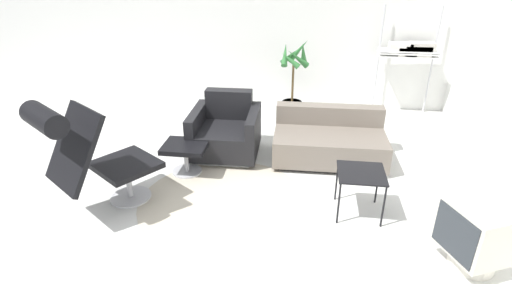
{
  "coord_description": "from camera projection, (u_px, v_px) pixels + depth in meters",
  "views": [
    {
      "loc": [
        0.92,
        -3.68,
        2.46
      ],
      "look_at": [
        0.38,
        0.3,
        0.55
      ],
      "focal_mm": 28.0,
      "sensor_mm": 36.0,
      "label": 1
    }
  ],
  "objects": [
    {
      "name": "side_table",
      "position": [
        361.0,
        176.0,
        4.0
      ],
      "size": [
        0.47,
        0.47,
        0.48
      ],
      "color": "black",
      "rests_on": "ground_plane"
    },
    {
      "name": "ground_plane",
      "position": [
        219.0,
        196.0,
        4.46
      ],
      "size": [
        12.0,
        12.0,
        0.0
      ],
      "primitive_type": "plane",
      "color": "silver"
    },
    {
      "name": "crt_television",
      "position": [
        479.0,
        234.0,
        3.32
      ],
      "size": [
        0.67,
        0.66,
        0.62
      ],
      "rotation": [
        0.0,
        0.0,
        1.99
      ],
      "color": "beige",
      "rests_on": "ground_plane"
    },
    {
      "name": "shelf_unit",
      "position": [
        411.0,
        51.0,
        6.29
      ],
      "size": [
        0.91,
        0.28,
        1.73
      ],
      "color": "#BCBCC1",
      "rests_on": "ground_plane"
    },
    {
      "name": "armchair_red",
      "position": [
        226.0,
        133.0,
        5.3
      ],
      "size": [
        0.89,
        0.87,
        0.8
      ],
      "rotation": [
        0.0,
        0.0,
        3.17
      ],
      "color": "silver",
      "rests_on": "ground_plane"
    },
    {
      "name": "wall_back",
      "position": [
        256.0,
        22.0,
        6.68
      ],
      "size": [
        12.0,
        0.09,
        2.8
      ],
      "color": "silver",
      "rests_on": "ground_plane"
    },
    {
      "name": "potted_plant",
      "position": [
        293.0,
        86.0,
        6.38
      ],
      "size": [
        0.49,
        0.53,
        1.28
      ],
      "color": "#333338",
      "rests_on": "ground_plane"
    },
    {
      "name": "couch_low",
      "position": [
        329.0,
        142.0,
        5.17
      ],
      "size": [
        1.43,
        0.87,
        0.64
      ],
      "rotation": [
        0.0,
        0.0,
        3.16
      ],
      "color": "black",
      "rests_on": "ground_plane"
    },
    {
      "name": "lounge_chair",
      "position": [
        85.0,
        148.0,
        3.85
      ],
      "size": [
        1.11,
        1.22,
        1.25
      ],
      "rotation": [
        0.0,
        0.0,
        -0.62
      ],
      "color": "#BCBCC1",
      "rests_on": "ground_plane"
    },
    {
      "name": "round_rug",
      "position": [
        224.0,
        201.0,
        4.36
      ],
      "size": [
        1.86,
        1.86,
        0.01
      ],
      "color": "#BCB29E",
      "rests_on": "ground_plane"
    },
    {
      "name": "ottoman",
      "position": [
        185.0,
        151.0,
        4.82
      ],
      "size": [
        0.52,
        0.44,
        0.38
      ],
      "color": "#BCBCC1",
      "rests_on": "ground_plane"
    }
  ]
}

